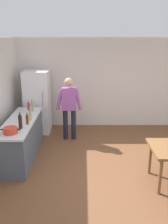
{
  "coord_description": "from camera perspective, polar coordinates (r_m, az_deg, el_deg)",
  "views": [
    {
      "loc": [
        -0.55,
        -4.51,
        2.75
      ],
      "look_at": [
        -0.56,
        1.09,
        1.01
      ],
      "focal_mm": 39.75,
      "sensor_mm": 36.0,
      "label": 1
    }
  ],
  "objects": [
    {
      "name": "ground_plane",
      "position": [
        5.31,
        6.27,
        -14.06
      ],
      "size": [
        14.0,
        14.0,
        0.0
      ],
      "primitive_type": "plane",
      "color": "brown"
    },
    {
      "name": "wall_back",
      "position": [
        7.66,
        4.28,
        6.67
      ],
      "size": [
        6.4,
        0.12,
        2.7
      ],
      "primitive_type": "cube",
      "color": "silver",
      "rests_on": "ground_plane"
    },
    {
      "name": "kitchen_counter",
      "position": [
        5.96,
        -14.01,
        -5.97
      ],
      "size": [
        0.64,
        2.2,
        0.9
      ],
      "color": "#4C5666",
      "rests_on": "ground_plane"
    },
    {
      "name": "refrigerator",
      "position": [
        7.28,
        -10.56,
        2.23
      ],
      "size": [
        0.7,
        0.67,
        1.8
      ],
      "color": "white",
      "rests_on": "ground_plane"
    },
    {
      "name": "person",
      "position": [
        6.61,
        -3.33,
        1.67
      ],
      "size": [
        0.7,
        0.22,
        1.7
      ],
      "color": "#1E1E2D",
      "rests_on": "ground_plane"
    },
    {
      "name": "cooking_pot",
      "position": [
        5.09,
        -16.46,
        -4.09
      ],
      "size": [
        0.4,
        0.28,
        0.12
      ],
      "color": "red",
      "rests_on": "kitchen_counter"
    },
    {
      "name": "utensil_jar",
      "position": [
        5.76,
        -12.39,
        -1.08
      ],
      "size": [
        0.11,
        0.11,
        0.32
      ],
      "color": "tan",
      "rests_on": "kitchen_counter"
    },
    {
      "name": "bottle_vinegar_tall",
      "position": [
        6.4,
        -11.7,
        1.35
      ],
      "size": [
        0.06,
        0.06,
        0.32
      ],
      "color": "gray",
      "rests_on": "kitchen_counter"
    },
    {
      "name": "bottle_wine_dark",
      "position": [
        5.28,
        -14.35,
        -2.17
      ],
      "size": [
        0.08,
        0.08,
        0.34
      ],
      "color": "black",
      "rests_on": "kitchen_counter"
    },
    {
      "name": "bottle_sauce_red",
      "position": [
        6.55,
        -12.52,
        1.28
      ],
      "size": [
        0.06,
        0.06,
        0.24
      ],
      "color": "#B22319",
      "rests_on": "kitchen_counter"
    },
    {
      "name": "bottle_beer_brown",
      "position": [
        5.5,
        -12.83,
        -1.71
      ],
      "size": [
        0.06,
        0.06,
        0.26
      ],
      "color": "#5B3314",
      "rests_on": "kitchen_counter"
    }
  ]
}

